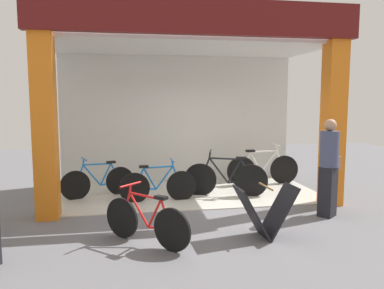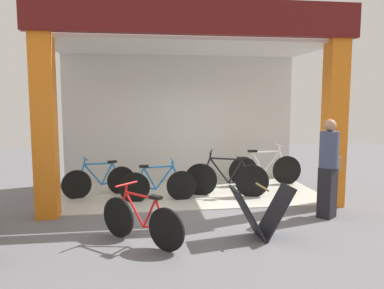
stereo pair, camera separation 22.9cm
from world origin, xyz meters
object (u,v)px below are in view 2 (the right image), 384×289
bicycle_inside_2 (265,169)px  sandwich_board_sign (261,212)px  bicycle_inside_0 (226,179)px  bicycle_parked_0 (141,221)px  bicycle_inside_1 (100,181)px  bicycle_inside_3 (158,185)px  pedestrian_0 (329,167)px

bicycle_inside_2 → sandwich_board_sign: bicycle_inside_2 is taller
bicycle_inside_0 → bicycle_parked_0: (-1.80, -2.41, -0.05)m
bicycle_inside_1 → bicycle_inside_0: bearing=-8.1°
bicycle_inside_0 → bicycle_parked_0: bearing=-126.7°
bicycle_inside_0 → bicycle_parked_0: bicycle_inside_0 is taller
bicycle_inside_3 → sandwich_board_sign: 2.64m
sandwich_board_sign → bicycle_inside_0: bearing=89.0°
bicycle_parked_0 → pedestrian_0: pedestrian_0 is taller
bicycle_inside_0 → sandwich_board_sign: (-0.04, -2.43, 0.00)m
bicycle_parked_0 → pedestrian_0: 3.35m
bicycle_inside_3 → bicycle_inside_2: bearing=23.3°
bicycle_inside_3 → sandwich_board_sign: size_ratio=1.70×
bicycle_inside_1 → pedestrian_0: size_ratio=0.86×
bicycle_inside_1 → sandwich_board_sign: bearing=-47.4°
bicycle_inside_2 → bicycle_inside_3: bicycle_inside_2 is taller
pedestrian_0 → bicycle_inside_3: bearing=153.4°
bicycle_parked_0 → sandwich_board_sign: (1.75, -0.02, 0.06)m
bicycle_inside_3 → sandwich_board_sign: (1.40, -2.24, 0.05)m
bicycle_inside_2 → pedestrian_0: 2.60m
bicycle_inside_2 → pedestrian_0: pedestrian_0 is taller
sandwich_board_sign → bicycle_parked_0: bearing=179.3°
bicycle_inside_0 → bicycle_inside_2: (1.15, 0.93, -0.00)m
pedestrian_0 → sandwich_board_sign: bearing=-150.8°
bicycle_inside_2 → bicycle_inside_3: 2.82m
bicycle_inside_0 → bicycle_parked_0: size_ratio=1.52×
bicycle_inside_2 → bicycle_parked_0: (-2.95, -3.34, -0.05)m
bicycle_inside_0 → bicycle_inside_3: (-1.44, -0.19, -0.05)m
bicycle_inside_2 → sandwich_board_sign: 3.57m
bicycle_parked_0 → bicycle_inside_3: bearing=80.9°
pedestrian_0 → bicycle_inside_1: bearing=153.8°
bicycle_inside_0 → pedestrian_0: (1.41, -1.62, 0.49)m
bicycle_inside_3 → bicycle_inside_1: bearing=154.7°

